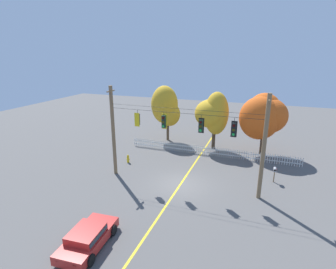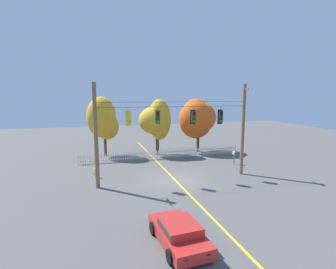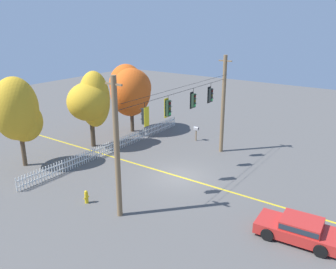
{
  "view_description": "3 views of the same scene",
  "coord_description": "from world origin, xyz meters",
  "px_view_note": "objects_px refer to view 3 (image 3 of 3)",
  "views": [
    {
      "loc": [
        5.82,
        -18.96,
        10.46
      ],
      "look_at": [
        -1.28,
        0.47,
        4.06
      ],
      "focal_mm": 28.36,
      "sensor_mm": 36.0,
      "label": 1
    },
    {
      "loc": [
        -6.34,
        -19.52,
        6.98
      ],
      "look_at": [
        -0.56,
        0.21,
        3.81
      ],
      "focal_mm": 27.72,
      "sensor_mm": 36.0,
      "label": 2
    },
    {
      "loc": [
        -18.81,
        -12.3,
        10.56
      ],
      "look_at": [
        -1.55,
        -0.06,
        3.56
      ],
      "focal_mm": 37.76,
      "sensor_mm": 36.0,
      "label": 3
    }
  ],
  "objects_px": {
    "autumn_maple_near_fence": "(18,113)",
    "autumn_oak_far_east": "(130,89)",
    "traffic_signal_eastbound_side": "(210,95)",
    "fire_hydrant": "(86,197)",
    "traffic_signal_northbound_secondary": "(193,100)",
    "parked_car": "(299,229)",
    "roadside_mailbox": "(196,129)",
    "autumn_maple_mid": "(91,101)",
    "traffic_signal_southbound_primary": "(168,108)",
    "traffic_signal_westbound_side": "(145,116)"
  },
  "relations": [
    {
      "from": "traffic_signal_westbound_side",
      "to": "parked_car",
      "type": "xyz_separation_m",
      "value": [
        1.09,
        -8.82,
        -4.63
      ]
    },
    {
      "from": "autumn_maple_near_fence",
      "to": "autumn_maple_mid",
      "type": "bearing_deg",
      "value": -10.08
    },
    {
      "from": "traffic_signal_southbound_primary",
      "to": "traffic_signal_northbound_secondary",
      "type": "relative_size",
      "value": 0.98
    },
    {
      "from": "traffic_signal_northbound_secondary",
      "to": "traffic_signal_westbound_side",
      "type": "bearing_deg",
      "value": -179.8
    },
    {
      "from": "traffic_signal_westbound_side",
      "to": "autumn_maple_near_fence",
      "type": "distance_m",
      "value": 10.58
    },
    {
      "from": "traffic_signal_southbound_primary",
      "to": "autumn_maple_mid",
      "type": "height_order",
      "value": "autumn_maple_mid"
    },
    {
      "from": "traffic_signal_southbound_primary",
      "to": "fire_hydrant",
      "type": "xyz_separation_m",
      "value": [
        -4.81,
        2.57,
        -4.84
      ]
    },
    {
      "from": "traffic_signal_northbound_secondary",
      "to": "autumn_maple_near_fence",
      "type": "distance_m",
      "value": 12.43
    },
    {
      "from": "traffic_signal_eastbound_side",
      "to": "roadside_mailbox",
      "type": "xyz_separation_m",
      "value": [
        3.28,
        3.07,
        -4.07
      ]
    },
    {
      "from": "autumn_maple_near_fence",
      "to": "traffic_signal_southbound_primary",
      "type": "bearing_deg",
      "value": -70.39
    },
    {
      "from": "traffic_signal_southbound_primary",
      "to": "fire_hydrant",
      "type": "height_order",
      "value": "traffic_signal_southbound_primary"
    },
    {
      "from": "autumn_maple_near_fence",
      "to": "roadside_mailbox",
      "type": "distance_m",
      "value": 14.75
    },
    {
      "from": "autumn_maple_mid",
      "to": "parked_car",
      "type": "relative_size",
      "value": 1.57
    },
    {
      "from": "autumn_maple_near_fence",
      "to": "autumn_maple_mid",
      "type": "relative_size",
      "value": 1.04
    },
    {
      "from": "traffic_signal_northbound_secondary",
      "to": "autumn_maple_near_fence",
      "type": "xyz_separation_m",
      "value": [
        -6.7,
        10.41,
        -1.04
      ]
    },
    {
      "from": "autumn_maple_near_fence",
      "to": "fire_hydrant",
      "type": "height_order",
      "value": "autumn_maple_near_fence"
    },
    {
      "from": "traffic_signal_northbound_secondary",
      "to": "traffic_signal_eastbound_side",
      "type": "xyz_separation_m",
      "value": [
        2.44,
        0.0,
        -0.04
      ]
    },
    {
      "from": "traffic_signal_eastbound_side",
      "to": "fire_hydrant",
      "type": "distance_m",
      "value": 11.57
    },
    {
      "from": "autumn_maple_mid",
      "to": "parked_car",
      "type": "xyz_separation_m",
      "value": [
        -3.43,
        -18.19,
        -3.46
      ]
    },
    {
      "from": "traffic_signal_southbound_primary",
      "to": "traffic_signal_eastbound_side",
      "type": "relative_size",
      "value": 0.93
    },
    {
      "from": "traffic_signal_westbound_side",
      "to": "autumn_maple_mid",
      "type": "bearing_deg",
      "value": 64.27
    },
    {
      "from": "traffic_signal_westbound_side",
      "to": "roadside_mailbox",
      "type": "bearing_deg",
      "value": 15.69
    },
    {
      "from": "traffic_signal_northbound_secondary",
      "to": "parked_car",
      "type": "xyz_separation_m",
      "value": [
        -4.2,
        -8.84,
        -4.57
      ]
    },
    {
      "from": "autumn_oak_far_east",
      "to": "traffic_signal_westbound_side",
      "type": "bearing_deg",
      "value": -135.12
    },
    {
      "from": "parked_car",
      "to": "autumn_maple_mid",
      "type": "bearing_deg",
      "value": 79.33
    },
    {
      "from": "roadside_mailbox",
      "to": "parked_car",
      "type": "bearing_deg",
      "value": -129.78
    },
    {
      "from": "traffic_signal_northbound_secondary",
      "to": "roadside_mailbox",
      "type": "xyz_separation_m",
      "value": [
        5.72,
        3.07,
        -4.11
      ]
    },
    {
      "from": "autumn_maple_mid",
      "to": "roadside_mailbox",
      "type": "xyz_separation_m",
      "value": [
        6.49,
        -6.28,
        -3.01
      ]
    },
    {
      "from": "traffic_signal_eastbound_side",
      "to": "parked_car",
      "type": "relative_size",
      "value": 0.37
    },
    {
      "from": "traffic_signal_westbound_side",
      "to": "traffic_signal_eastbound_side",
      "type": "xyz_separation_m",
      "value": [
        7.73,
        0.02,
        -0.1
      ]
    },
    {
      "from": "parked_car",
      "to": "fire_hydrant",
      "type": "bearing_deg",
      "value": 107.56
    },
    {
      "from": "traffic_signal_westbound_side",
      "to": "roadside_mailbox",
      "type": "distance_m",
      "value": 12.17
    },
    {
      "from": "traffic_signal_eastbound_side",
      "to": "traffic_signal_southbound_primary",
      "type": "bearing_deg",
      "value": 180.0
    },
    {
      "from": "traffic_signal_westbound_side",
      "to": "parked_car",
      "type": "height_order",
      "value": "traffic_signal_westbound_side"
    },
    {
      "from": "traffic_signal_westbound_side",
      "to": "fire_hydrant",
      "type": "xyz_separation_m",
      "value": [
        -2.52,
        2.58,
        -4.83
      ]
    },
    {
      "from": "autumn_oak_far_east",
      "to": "fire_hydrant",
      "type": "distance_m",
      "value": 14.6
    },
    {
      "from": "parked_car",
      "to": "roadside_mailbox",
      "type": "relative_size",
      "value": 3.15
    },
    {
      "from": "traffic_signal_northbound_secondary",
      "to": "parked_car",
      "type": "bearing_deg",
      "value": -115.41
    },
    {
      "from": "autumn_maple_mid",
      "to": "autumn_oak_far_east",
      "type": "height_order",
      "value": "autumn_oak_far_east"
    },
    {
      "from": "fire_hydrant",
      "to": "traffic_signal_northbound_secondary",
      "type": "bearing_deg",
      "value": -18.2
    },
    {
      "from": "autumn_oak_far_east",
      "to": "fire_hydrant",
      "type": "relative_size",
      "value": 7.94
    },
    {
      "from": "traffic_signal_northbound_secondary",
      "to": "fire_hydrant",
      "type": "relative_size",
      "value": 1.77
    },
    {
      "from": "traffic_signal_eastbound_side",
      "to": "roadside_mailbox",
      "type": "height_order",
      "value": "traffic_signal_eastbound_side"
    },
    {
      "from": "autumn_oak_far_east",
      "to": "roadside_mailbox",
      "type": "height_order",
      "value": "autumn_oak_far_east"
    },
    {
      "from": "fire_hydrant",
      "to": "autumn_oak_far_east",
      "type": "bearing_deg",
      "value": 30.04
    },
    {
      "from": "autumn_maple_near_fence",
      "to": "autumn_oak_far_east",
      "type": "xyz_separation_m",
      "value": [
        11.09,
        -0.79,
        0.09
      ]
    },
    {
      "from": "traffic_signal_northbound_secondary",
      "to": "autumn_maple_mid",
      "type": "xyz_separation_m",
      "value": [
        -0.77,
        9.36,
        -1.11
      ]
    },
    {
      "from": "fire_hydrant",
      "to": "traffic_signal_eastbound_side",
      "type": "bearing_deg",
      "value": -14.06
    },
    {
      "from": "traffic_signal_southbound_primary",
      "to": "traffic_signal_northbound_secondary",
      "type": "height_order",
      "value": "same"
    },
    {
      "from": "traffic_signal_northbound_secondary",
      "to": "autumn_maple_near_fence",
      "type": "relative_size",
      "value": 0.21
    }
  ]
}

